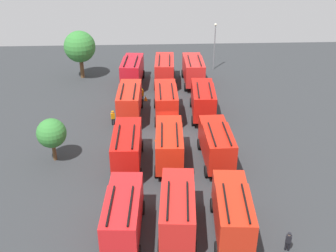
{
  "coord_description": "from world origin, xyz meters",
  "views": [
    {
      "loc": [
        -38.69,
        1.71,
        22.32
      ],
      "look_at": [
        0.0,
        0.0,
        1.4
      ],
      "focal_mm": 44.49,
      "sensor_mm": 36.0,
      "label": 1
    }
  ],
  "objects_px": {
    "fire_truck_6": "(166,100)",
    "firefighter_2": "(288,241)",
    "fire_truck_3": "(193,69)",
    "tree_1": "(80,47)",
    "fire_truck_11": "(132,70)",
    "tree_0": "(51,133)",
    "fire_truck_1": "(216,143)",
    "firefighter_4": "(163,67)",
    "firefighter_3": "(113,117)",
    "fire_truck_4": "(178,209)",
    "fire_truck_10": "(130,101)",
    "fire_truck_5": "(169,144)",
    "fire_truck_7": "(165,69)",
    "fire_truck_9": "(127,146)",
    "firefighter_1": "(142,95)",
    "lamppost": "(215,43)",
    "traffic_cone_0": "(157,138)",
    "fire_truck_0": "(232,211)",
    "fire_truck_2": "(203,99)",
    "traffic_cone_1": "(146,98)",
    "firefighter_0": "(201,91)",
    "fire_truck_8": "(123,214)"
  },
  "relations": [
    {
      "from": "fire_truck_11",
      "to": "tree_0",
      "type": "relative_size",
      "value": 1.68
    },
    {
      "from": "firefighter_2",
      "to": "traffic_cone_1",
      "type": "relative_size",
      "value": 2.49
    },
    {
      "from": "fire_truck_3",
      "to": "fire_truck_5",
      "type": "distance_m",
      "value": 20.09
    },
    {
      "from": "fire_truck_6",
      "to": "firefighter_2",
      "type": "relative_size",
      "value": 4.48
    },
    {
      "from": "fire_truck_6",
      "to": "tree_0",
      "type": "xyz_separation_m",
      "value": [
        -8.69,
        11.23,
        0.81
      ]
    },
    {
      "from": "fire_truck_4",
      "to": "firefighter_3",
      "type": "distance_m",
      "value": 18.65
    },
    {
      "from": "fire_truck_9",
      "to": "firefighter_3",
      "type": "xyz_separation_m",
      "value": [
        8.35,
        2.0,
        -1.18
      ]
    },
    {
      "from": "fire_truck_10",
      "to": "fire_truck_6",
      "type": "bearing_deg",
      "value": -90.06
    },
    {
      "from": "fire_truck_0",
      "to": "traffic_cone_0",
      "type": "bearing_deg",
      "value": 24.55
    },
    {
      "from": "fire_truck_0",
      "to": "fire_truck_2",
      "type": "distance_m",
      "value": 19.75
    },
    {
      "from": "fire_truck_2",
      "to": "fire_truck_9",
      "type": "xyz_separation_m",
      "value": [
        -10.09,
        8.35,
        0.0
      ]
    },
    {
      "from": "fire_truck_8",
      "to": "lamppost",
      "type": "xyz_separation_m",
      "value": [
        35.24,
        -11.7,
        1.9
      ]
    },
    {
      "from": "fire_truck_0",
      "to": "firefighter_1",
      "type": "bearing_deg",
      "value": 20.07
    },
    {
      "from": "traffic_cone_1",
      "to": "fire_truck_6",
      "type": "bearing_deg",
      "value": -153.2
    },
    {
      "from": "fire_truck_10",
      "to": "firefighter_1",
      "type": "relative_size",
      "value": 4.35
    },
    {
      "from": "lamppost",
      "to": "fire_truck_6",
      "type": "bearing_deg",
      "value": 153.48
    },
    {
      "from": "fire_truck_3",
      "to": "firefighter_3",
      "type": "relative_size",
      "value": 4.17
    },
    {
      "from": "fire_truck_10",
      "to": "fire_truck_3",
      "type": "bearing_deg",
      "value": -38.64
    },
    {
      "from": "fire_truck_5",
      "to": "firefighter_1",
      "type": "distance_m",
      "value": 14.59
    },
    {
      "from": "traffic_cone_1",
      "to": "fire_truck_2",
      "type": "bearing_deg",
      "value": -125.04
    },
    {
      "from": "fire_truck_4",
      "to": "fire_truck_10",
      "type": "bearing_deg",
      "value": 16.71
    },
    {
      "from": "fire_truck_2",
      "to": "fire_truck_3",
      "type": "height_order",
      "value": "same"
    },
    {
      "from": "fire_truck_1",
      "to": "tree_0",
      "type": "bearing_deg",
      "value": 84.26
    },
    {
      "from": "tree_0",
      "to": "lamppost",
      "type": "distance_m",
      "value": 30.88
    },
    {
      "from": "firefighter_1",
      "to": "fire_truck_11",
      "type": "bearing_deg",
      "value": -179.12
    },
    {
      "from": "tree_1",
      "to": "traffic_cone_0",
      "type": "bearing_deg",
      "value": -150.98
    },
    {
      "from": "firefighter_2",
      "to": "traffic_cone_0",
      "type": "distance_m",
      "value": 18.52
    },
    {
      "from": "fire_truck_2",
      "to": "traffic_cone_0",
      "type": "bearing_deg",
      "value": 138.45
    },
    {
      "from": "firefighter_0",
      "to": "tree_0",
      "type": "relative_size",
      "value": 0.36
    },
    {
      "from": "fire_truck_9",
      "to": "firefighter_2",
      "type": "height_order",
      "value": "fire_truck_9"
    },
    {
      "from": "fire_truck_10",
      "to": "lamppost",
      "type": "height_order",
      "value": "lamppost"
    },
    {
      "from": "firefighter_1",
      "to": "firefighter_4",
      "type": "relative_size",
      "value": 1.02
    },
    {
      "from": "fire_truck_9",
      "to": "tree_0",
      "type": "bearing_deg",
      "value": 80.66
    },
    {
      "from": "fire_truck_3",
      "to": "fire_truck_5",
      "type": "bearing_deg",
      "value": 167.86
    },
    {
      "from": "firefighter_3",
      "to": "firefighter_4",
      "type": "relative_size",
      "value": 1.05
    },
    {
      "from": "fire_truck_2",
      "to": "lamppost",
      "type": "distance_m",
      "value": 16.05
    },
    {
      "from": "fire_truck_9",
      "to": "traffic_cone_1",
      "type": "bearing_deg",
      "value": -5.07
    },
    {
      "from": "fire_truck_0",
      "to": "fire_truck_7",
      "type": "relative_size",
      "value": 1.01
    },
    {
      "from": "fire_truck_3",
      "to": "tree_1",
      "type": "height_order",
      "value": "tree_1"
    },
    {
      "from": "fire_truck_4",
      "to": "firefighter_0",
      "type": "distance_m",
      "value": 25.11
    },
    {
      "from": "fire_truck_1",
      "to": "firefighter_4",
      "type": "distance_m",
      "value": 24.72
    },
    {
      "from": "fire_truck_1",
      "to": "fire_truck_11",
      "type": "distance_m",
      "value": 21.71
    },
    {
      "from": "fire_truck_3",
      "to": "firefighter_0",
      "type": "distance_m",
      "value": 4.68
    },
    {
      "from": "fire_truck_7",
      "to": "fire_truck_9",
      "type": "height_order",
      "value": "same"
    },
    {
      "from": "fire_truck_1",
      "to": "firefighter_0",
      "type": "height_order",
      "value": "fire_truck_1"
    },
    {
      "from": "fire_truck_9",
      "to": "traffic_cone_1",
      "type": "xyz_separation_m",
      "value": [
        14.8,
        -1.63,
        -1.83
      ]
    },
    {
      "from": "firefighter_4",
      "to": "tree_0",
      "type": "bearing_deg",
      "value": 133.09
    },
    {
      "from": "firefighter_1",
      "to": "traffic_cone_0",
      "type": "relative_size",
      "value": 2.57
    },
    {
      "from": "firefighter_3",
      "to": "tree_0",
      "type": "bearing_deg",
      "value": 127.02
    },
    {
      "from": "fire_truck_8",
      "to": "lamppost",
      "type": "relative_size",
      "value": 1.05
    }
  ]
}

